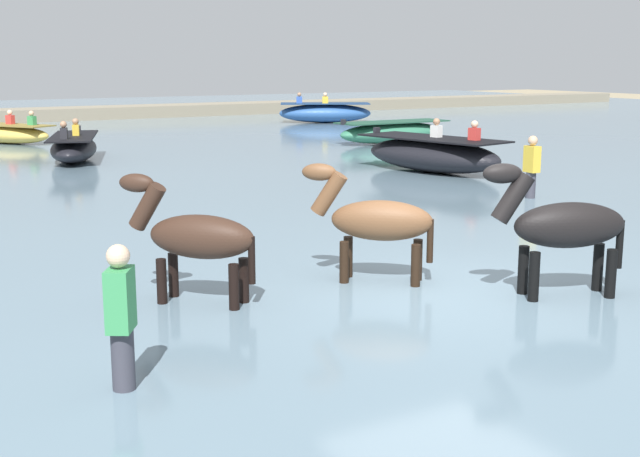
{
  "coord_description": "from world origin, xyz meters",
  "views": [
    {
      "loc": [
        -6.43,
        -7.69,
        3.14
      ],
      "look_at": [
        -0.6,
        2.14,
        0.84
      ],
      "focal_mm": 47.13,
      "sensor_mm": 36.0,
      "label": 1
    }
  ],
  "objects_px": {
    "horse_lead_bay": "(376,224)",
    "boat_near_starboard": "(393,132)",
    "boat_mid_channel": "(432,154)",
    "person_spectator_far": "(531,173)",
    "boat_mid_outer": "(325,113)",
    "boat_near_port": "(74,148)",
    "horse_flank_black": "(563,229)",
    "person_onlooker_right": "(122,331)",
    "boat_far_inshore": "(9,134)",
    "horse_trailing_dark_bay": "(196,240)"
  },
  "relations": [
    {
      "from": "person_onlooker_right",
      "to": "horse_flank_black",
      "type": "bearing_deg",
      "value": 1.89
    },
    {
      "from": "horse_lead_bay",
      "to": "boat_mid_channel",
      "type": "relative_size",
      "value": 0.43
    },
    {
      "from": "horse_flank_black",
      "to": "boat_far_inshore",
      "type": "bearing_deg",
      "value": 94.93
    },
    {
      "from": "boat_far_inshore",
      "to": "person_onlooker_right",
      "type": "relative_size",
      "value": 2.2
    },
    {
      "from": "horse_lead_bay",
      "to": "boat_near_starboard",
      "type": "distance_m",
      "value": 18.31
    },
    {
      "from": "horse_trailing_dark_bay",
      "to": "horse_flank_black",
      "type": "distance_m",
      "value": 4.35
    },
    {
      "from": "boat_mid_channel",
      "to": "person_spectator_far",
      "type": "xyz_separation_m",
      "value": [
        -0.85,
        -4.33,
        0.08
      ]
    },
    {
      "from": "boat_near_port",
      "to": "boat_near_starboard",
      "type": "xyz_separation_m",
      "value": [
        10.71,
        -0.42,
        0.01
      ]
    },
    {
      "from": "horse_flank_black",
      "to": "boat_near_port",
      "type": "height_order",
      "value": "horse_flank_black"
    },
    {
      "from": "horse_flank_black",
      "to": "person_spectator_far",
      "type": "height_order",
      "value": "horse_flank_black"
    },
    {
      "from": "boat_mid_channel",
      "to": "person_spectator_far",
      "type": "distance_m",
      "value": 4.42
    },
    {
      "from": "boat_near_starboard",
      "to": "person_onlooker_right",
      "type": "bearing_deg",
      "value": -131.51
    },
    {
      "from": "person_onlooker_right",
      "to": "person_spectator_far",
      "type": "bearing_deg",
      "value": 28.83
    },
    {
      "from": "horse_lead_bay",
      "to": "person_onlooker_right",
      "type": "height_order",
      "value": "horse_lead_bay"
    },
    {
      "from": "boat_far_inshore",
      "to": "boat_mid_outer",
      "type": "distance_m",
      "value": 14.52
    },
    {
      "from": "boat_near_starboard",
      "to": "person_onlooker_right",
      "type": "distance_m",
      "value": 22.24
    },
    {
      "from": "boat_near_port",
      "to": "person_spectator_far",
      "type": "xyz_separation_m",
      "value": [
        6.39,
        -11.33,
        0.16
      ]
    },
    {
      "from": "horse_lead_bay",
      "to": "horse_flank_black",
      "type": "height_order",
      "value": "horse_flank_black"
    },
    {
      "from": "horse_flank_black",
      "to": "boat_mid_outer",
      "type": "distance_m",
      "value": 28.65
    },
    {
      "from": "horse_flank_black",
      "to": "person_onlooker_right",
      "type": "distance_m",
      "value": 5.46
    },
    {
      "from": "boat_near_starboard",
      "to": "horse_flank_black",
      "type": "bearing_deg",
      "value": -119.43
    },
    {
      "from": "boat_near_port",
      "to": "boat_near_starboard",
      "type": "distance_m",
      "value": 10.71
    },
    {
      "from": "horse_lead_bay",
      "to": "boat_mid_outer",
      "type": "xyz_separation_m",
      "value": [
        13.78,
        24.18,
        -0.31
      ]
    },
    {
      "from": "horse_lead_bay",
      "to": "person_spectator_far",
      "type": "bearing_deg",
      "value": 30.63
    },
    {
      "from": "person_spectator_far",
      "to": "person_onlooker_right",
      "type": "bearing_deg",
      "value": -151.17
    },
    {
      "from": "horse_trailing_dark_bay",
      "to": "person_spectator_far",
      "type": "xyz_separation_m",
      "value": [
        8.85,
        3.59,
        -0.22
      ]
    },
    {
      "from": "boat_mid_channel",
      "to": "horse_trailing_dark_bay",
      "type": "bearing_deg",
      "value": -140.77
    },
    {
      "from": "boat_near_port",
      "to": "boat_mid_channel",
      "type": "bearing_deg",
      "value": -44.04
    },
    {
      "from": "horse_flank_black",
      "to": "person_spectator_far",
      "type": "bearing_deg",
      "value": 48.14
    },
    {
      "from": "boat_far_inshore",
      "to": "horse_trailing_dark_bay",
      "type": "bearing_deg",
      "value": -95.07
    },
    {
      "from": "horse_lead_bay",
      "to": "boat_mid_outer",
      "type": "distance_m",
      "value": 27.84
    },
    {
      "from": "boat_near_starboard",
      "to": "boat_mid_channel",
      "type": "distance_m",
      "value": 7.44
    },
    {
      "from": "boat_near_starboard",
      "to": "boat_mid_outer",
      "type": "distance_m",
      "value": 9.87
    },
    {
      "from": "boat_far_inshore",
      "to": "boat_mid_outer",
      "type": "xyz_separation_m",
      "value": [
        14.25,
        2.76,
        0.11
      ]
    },
    {
      "from": "boat_mid_outer",
      "to": "boat_mid_channel",
      "type": "relative_size",
      "value": 1.01
    },
    {
      "from": "person_onlooker_right",
      "to": "boat_far_inshore",
      "type": "bearing_deg",
      "value": 81.58
    },
    {
      "from": "horse_lead_bay",
      "to": "horse_trailing_dark_bay",
      "type": "xyz_separation_m",
      "value": [
        -2.35,
        0.27,
        -0.01
      ]
    },
    {
      "from": "horse_flank_black",
      "to": "person_spectator_far",
      "type": "xyz_separation_m",
      "value": [
        4.98,
        5.56,
        -0.3
      ]
    },
    {
      "from": "horse_lead_bay",
      "to": "boat_mid_channel",
      "type": "distance_m",
      "value": 11.01
    },
    {
      "from": "horse_flank_black",
      "to": "boat_near_port",
      "type": "relative_size",
      "value": 0.49
    },
    {
      "from": "boat_near_port",
      "to": "boat_far_inshore",
      "type": "bearing_deg",
      "value": 95.36
    },
    {
      "from": "boat_near_starboard",
      "to": "person_onlooker_right",
      "type": "relative_size",
      "value": 2.58
    },
    {
      "from": "horse_trailing_dark_bay",
      "to": "boat_far_inshore",
      "type": "distance_m",
      "value": 21.24
    },
    {
      "from": "boat_near_port",
      "to": "boat_far_inshore",
      "type": "distance_m",
      "value": 6.26
    },
    {
      "from": "person_spectator_far",
      "to": "person_onlooker_right",
      "type": "distance_m",
      "value": 11.91
    },
    {
      "from": "horse_lead_bay",
      "to": "boat_mid_outer",
      "type": "bearing_deg",
      "value": 60.32
    },
    {
      "from": "boat_near_starboard",
      "to": "boat_far_inshore",
      "type": "xyz_separation_m",
      "value": [
        -11.29,
        6.65,
        -0.04
      ]
    },
    {
      "from": "horse_flank_black",
      "to": "boat_mid_channel",
      "type": "xyz_separation_m",
      "value": [
        5.83,
        9.89,
        -0.38
      ]
    },
    {
      "from": "boat_near_starboard",
      "to": "boat_far_inshore",
      "type": "bearing_deg",
      "value": 149.5
    },
    {
      "from": "boat_near_starboard",
      "to": "boat_mid_outer",
      "type": "xyz_separation_m",
      "value": [
        2.96,
        9.41,
        0.07
      ]
    }
  ]
}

